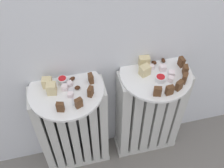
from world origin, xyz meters
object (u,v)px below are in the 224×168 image
at_px(plate_left, 66,90).
at_px(fork, 72,95).
at_px(jam_bowl_left, 63,80).
at_px(radiator_left, 74,129).
at_px(radiator_right, 149,114).
at_px(plate_right, 156,74).
at_px(jam_bowl_right, 160,78).

distance_m(plate_left, fork, 0.04).
bearing_deg(jam_bowl_left, radiator_left, -79.22).
relative_size(radiator_right, jam_bowl_left, 14.75).
height_order(plate_left, fork, fork).
xyz_separation_m(radiator_left, plate_right, (0.38, 0.00, 0.29)).
distance_m(radiator_right, fork, 0.47).
xyz_separation_m(radiator_right, jam_bowl_left, (-0.39, 0.04, 0.31)).
height_order(radiator_left, jam_bowl_left, jam_bowl_left).
height_order(radiator_left, fork, fork).
bearing_deg(plate_right, plate_left, 180.00).
height_order(plate_right, jam_bowl_right, jam_bowl_right).
bearing_deg(jam_bowl_left, plate_left, -79.22).
xyz_separation_m(radiator_left, jam_bowl_right, (0.38, -0.04, 0.31)).
bearing_deg(plate_left, jam_bowl_right, -6.63).
relative_size(radiator_right, fork, 6.19).
bearing_deg(jam_bowl_right, jam_bowl_left, 168.24).
bearing_deg(jam_bowl_left, plate_right, -5.40).
height_order(radiator_right, jam_bowl_right, jam_bowl_right).
xyz_separation_m(jam_bowl_left, jam_bowl_right, (0.39, -0.08, -0.00)).
height_order(plate_left, jam_bowl_left, jam_bowl_left).
distance_m(plate_right, fork, 0.36).
bearing_deg(jam_bowl_right, plate_right, 92.81).
relative_size(radiator_right, plate_left, 1.84).
bearing_deg(radiator_right, radiator_left, -180.00).
xyz_separation_m(radiator_left, plate_left, (-0.00, 0.00, 0.29)).
relative_size(plate_right, jam_bowl_left, 8.02).
relative_size(radiator_left, plate_right, 1.84).
bearing_deg(radiator_right, plate_right, 180.00).
bearing_deg(jam_bowl_left, fork, -69.84).
distance_m(radiator_right, plate_right, 0.29).
bearing_deg(fork, jam_bowl_right, -1.29).
distance_m(radiator_right, jam_bowl_left, 0.50).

